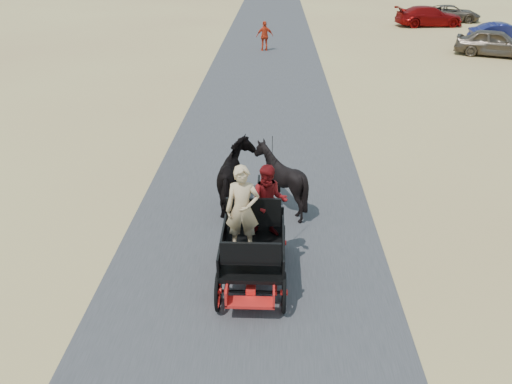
{
  "coord_description": "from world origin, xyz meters",
  "views": [
    {
      "loc": [
        0.5,
        -7.04,
        6.33
      ],
      "look_at": [
        0.11,
        2.84,
        1.2
      ],
      "focal_mm": 35.0,
      "sensor_mm": 36.0,
      "label": 1
    }
  ],
  "objects_px": {
    "car_b": "(504,35)",
    "car_c": "(429,16)",
    "car_a": "(495,43)",
    "carriage": "(253,265)",
    "horse_right": "(280,179)",
    "car_d": "(451,13)",
    "horse_left": "(236,178)",
    "pedestrian": "(265,36)"
  },
  "relations": [
    {
      "from": "carriage",
      "to": "car_b",
      "type": "height_order",
      "value": "car_b"
    },
    {
      "from": "car_a",
      "to": "car_c",
      "type": "distance_m",
      "value": 10.52
    },
    {
      "from": "car_c",
      "to": "car_b",
      "type": "bearing_deg",
      "value": -167.49
    },
    {
      "from": "carriage",
      "to": "car_d",
      "type": "height_order",
      "value": "car_d"
    },
    {
      "from": "car_b",
      "to": "car_d",
      "type": "bearing_deg",
      "value": 7.37
    },
    {
      "from": "horse_left",
      "to": "pedestrian",
      "type": "relative_size",
      "value": 1.16
    },
    {
      "from": "car_a",
      "to": "car_b",
      "type": "bearing_deg",
      "value": -6.86
    },
    {
      "from": "car_b",
      "to": "car_d",
      "type": "xyz_separation_m",
      "value": [
        -0.23,
        9.98,
        -0.07
      ]
    },
    {
      "from": "horse_right",
      "to": "horse_left",
      "type": "bearing_deg",
      "value": 0.0
    },
    {
      "from": "car_b",
      "to": "car_c",
      "type": "relative_size",
      "value": 0.83
    },
    {
      "from": "horse_left",
      "to": "car_d",
      "type": "height_order",
      "value": "horse_left"
    },
    {
      "from": "car_c",
      "to": "horse_left",
      "type": "bearing_deg",
      "value": 149.42
    },
    {
      "from": "pedestrian",
      "to": "car_d",
      "type": "relative_size",
      "value": 0.39
    },
    {
      "from": "car_a",
      "to": "car_d",
      "type": "distance_m",
      "value": 13.04
    },
    {
      "from": "carriage",
      "to": "car_b",
      "type": "bearing_deg",
      "value": 59.14
    },
    {
      "from": "horse_right",
      "to": "car_a",
      "type": "xyz_separation_m",
      "value": [
        12.48,
        18.66,
        -0.11
      ]
    },
    {
      "from": "horse_left",
      "to": "carriage",
      "type": "bearing_deg",
      "value": 100.39
    },
    {
      "from": "pedestrian",
      "to": "car_c",
      "type": "bearing_deg",
      "value": -151.44
    },
    {
      "from": "horse_right",
      "to": "car_a",
      "type": "distance_m",
      "value": 22.45
    },
    {
      "from": "car_a",
      "to": "pedestrian",
      "type": "bearing_deg",
      "value": 108.7
    },
    {
      "from": "carriage",
      "to": "horse_left",
      "type": "bearing_deg",
      "value": 100.39
    },
    {
      "from": "horse_right",
      "to": "car_c",
      "type": "xyz_separation_m",
      "value": [
        11.49,
        29.13,
        -0.12
      ]
    },
    {
      "from": "car_a",
      "to": "car_b",
      "type": "height_order",
      "value": "car_a"
    },
    {
      "from": "horse_left",
      "to": "car_d",
      "type": "distance_m",
      "value": 35.02
    },
    {
      "from": "car_a",
      "to": "car_b",
      "type": "xyz_separation_m",
      "value": [
        1.7,
        2.98,
        -0.05
      ]
    },
    {
      "from": "carriage",
      "to": "car_d",
      "type": "bearing_deg",
      "value": 67.29
    },
    {
      "from": "pedestrian",
      "to": "car_a",
      "type": "distance_m",
      "value": 13.35
    },
    {
      "from": "horse_left",
      "to": "car_a",
      "type": "relative_size",
      "value": 0.46
    },
    {
      "from": "horse_right",
      "to": "car_b",
      "type": "distance_m",
      "value": 25.87
    },
    {
      "from": "horse_right",
      "to": "car_d",
      "type": "distance_m",
      "value": 34.56
    },
    {
      "from": "car_c",
      "to": "car_d",
      "type": "distance_m",
      "value": 3.49
    },
    {
      "from": "car_b",
      "to": "car_c",
      "type": "bearing_deg",
      "value": 25.75
    },
    {
      "from": "carriage",
      "to": "car_c",
      "type": "relative_size",
      "value": 0.48
    },
    {
      "from": "horse_left",
      "to": "car_c",
      "type": "height_order",
      "value": "horse_left"
    },
    {
      "from": "carriage",
      "to": "car_a",
      "type": "relative_size",
      "value": 0.55
    },
    {
      "from": "car_a",
      "to": "car_b",
      "type": "relative_size",
      "value": 1.04
    },
    {
      "from": "carriage",
      "to": "horse_right",
      "type": "bearing_deg",
      "value": 79.61
    },
    {
      "from": "car_d",
      "to": "horse_left",
      "type": "bearing_deg",
      "value": 164.79
    },
    {
      "from": "pedestrian",
      "to": "car_b",
      "type": "relative_size",
      "value": 0.41
    },
    {
      "from": "car_b",
      "to": "carriage",
      "type": "bearing_deg",
      "value": 155.18
    },
    {
      "from": "pedestrian",
      "to": "car_c",
      "type": "distance_m",
      "value": 15.58
    },
    {
      "from": "horse_right",
      "to": "car_d",
      "type": "relative_size",
      "value": 0.38
    }
  ]
}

